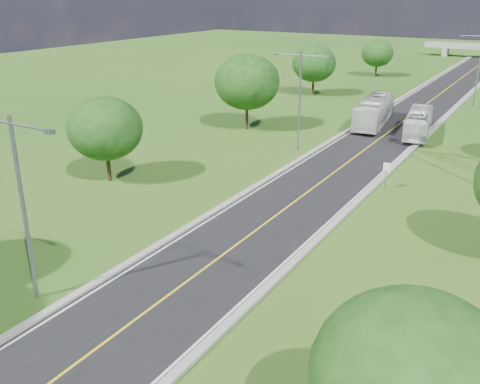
% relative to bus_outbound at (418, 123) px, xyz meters
% --- Properties ---
extents(ground, '(260.00, 260.00, 0.00)m').
position_rel_bus_outbound_xyz_m(ground, '(-3.20, 2.83, -1.50)').
color(ground, '#1F5117').
rests_on(ground, ground).
extents(road, '(8.00, 150.00, 0.06)m').
position_rel_bus_outbound_xyz_m(road, '(-3.20, 8.83, -1.47)').
color(road, black).
rests_on(road, ground).
extents(curb_left, '(0.50, 150.00, 0.22)m').
position_rel_bus_outbound_xyz_m(curb_left, '(-7.45, 8.83, -1.39)').
color(curb_left, gray).
rests_on(curb_left, ground).
extents(curb_right, '(0.50, 150.00, 0.22)m').
position_rel_bus_outbound_xyz_m(curb_right, '(1.05, 8.83, -1.39)').
color(curb_right, gray).
rests_on(curb_right, ground).
extents(speed_limit_sign, '(0.55, 0.09, 2.40)m').
position_rel_bus_outbound_xyz_m(speed_limit_sign, '(2.00, -19.18, 0.10)').
color(speed_limit_sign, slate).
rests_on(speed_limit_sign, ground).
extents(streetlight_near_left, '(5.90, 0.25, 10.00)m').
position_rel_bus_outbound_xyz_m(streetlight_near_left, '(-9.20, -45.17, 4.44)').
color(streetlight_near_left, slate).
rests_on(streetlight_near_left, ground).
extents(streetlight_mid_left, '(5.90, 0.25, 10.00)m').
position_rel_bus_outbound_xyz_m(streetlight_mid_left, '(-9.20, -12.17, 4.44)').
color(streetlight_mid_left, slate).
rests_on(streetlight_mid_left, ground).
extents(streetlight_far_right, '(5.90, 0.25, 10.00)m').
position_rel_bus_outbound_xyz_m(streetlight_far_right, '(2.80, 20.83, 4.44)').
color(streetlight_far_right, slate).
rests_on(streetlight_far_right, ground).
extents(tree_lb, '(6.30, 6.30, 7.33)m').
position_rel_bus_outbound_xyz_m(tree_lb, '(-19.20, -29.17, 3.14)').
color(tree_lb, black).
rests_on(tree_lb, ground).
extents(tree_lc, '(7.56, 7.56, 8.79)m').
position_rel_bus_outbound_xyz_m(tree_lc, '(-18.20, -7.17, 4.07)').
color(tree_lc, black).
rests_on(tree_lc, ground).
extents(tree_ld, '(6.72, 6.72, 7.82)m').
position_rel_bus_outbound_xyz_m(tree_ld, '(-20.20, 16.83, 3.45)').
color(tree_ld, black).
rests_on(tree_ld, ground).
extents(tree_le, '(5.88, 5.88, 6.84)m').
position_rel_bus_outbound_xyz_m(tree_le, '(-17.70, 40.83, 2.83)').
color(tree_le, black).
rests_on(tree_le, ground).
extents(tree_ra, '(6.30, 6.30, 7.33)m').
position_rel_bus_outbound_xyz_m(tree_ra, '(10.80, -47.17, 3.14)').
color(tree_ra, black).
rests_on(tree_ra, ground).
extents(bus_outbound, '(4.04, 10.62, 2.89)m').
position_rel_bus_outbound_xyz_m(bus_outbound, '(0.00, 0.00, 0.00)').
color(bus_outbound, white).
rests_on(bus_outbound, road).
extents(bus_inbound, '(4.34, 12.40, 3.38)m').
position_rel_bus_outbound_xyz_m(bus_inbound, '(-5.85, 2.21, 0.25)').
color(bus_inbound, silver).
rests_on(bus_inbound, road).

